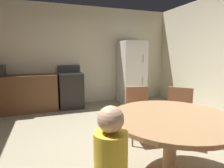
% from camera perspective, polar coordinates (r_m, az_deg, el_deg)
% --- Properties ---
extents(ground_plane, '(14.00, 14.00, 0.00)m').
position_cam_1_polar(ground_plane, '(2.83, 2.91, -20.59)').
color(ground_plane, gray).
extents(wall_back, '(5.57, 0.12, 2.70)m').
position_cam_1_polar(wall_back, '(5.39, -9.57, 8.50)').
color(wall_back, beige).
rests_on(wall_back, ground).
extents(kitchen_counter, '(1.78, 0.60, 0.90)m').
position_cam_1_polar(kitchen_counter, '(5.04, -26.60, -2.72)').
color(kitchen_counter, brown).
rests_on(kitchen_counter, ground).
extents(oven_range, '(0.60, 0.60, 1.10)m').
position_cam_1_polar(oven_range, '(5.03, -12.47, -1.76)').
color(oven_range, black).
rests_on(oven_range, ground).
extents(refrigerator, '(0.68, 0.68, 1.76)m').
position_cam_1_polar(refrigerator, '(5.41, 6.04, 3.59)').
color(refrigerator, silver).
rests_on(refrigerator, ground).
extents(dining_table, '(1.31, 1.31, 0.76)m').
position_cam_1_polar(dining_table, '(2.14, 17.57, -13.08)').
color(dining_table, '#9E754C').
rests_on(dining_table, ground).
extents(chair_northeast, '(0.57, 0.57, 0.87)m').
position_cam_1_polar(chair_northeast, '(3.18, 19.83, -7.85)').
color(chair_northeast, '#9E754C').
rests_on(chair_northeast, ground).
extents(chair_north, '(0.46, 0.46, 0.87)m').
position_cam_1_polar(chair_north, '(3.10, 8.20, -7.82)').
color(chair_north, '#9E754C').
rests_on(chair_north, ground).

